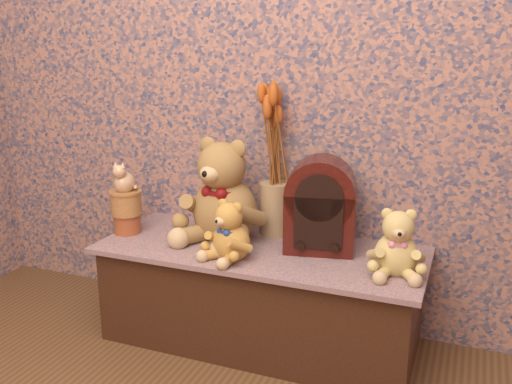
% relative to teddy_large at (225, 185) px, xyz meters
% --- Properties ---
extents(display_shelf, '(1.29, 0.54, 0.41)m').
position_rel_teddy_large_xyz_m(display_shelf, '(0.18, -0.05, -0.43)').
color(display_shelf, '#3B4F78').
rests_on(display_shelf, ground).
extents(teddy_large, '(0.42, 0.47, 0.45)m').
position_rel_teddy_large_xyz_m(teddy_large, '(0.00, 0.00, 0.00)').
color(teddy_large, olive).
rests_on(teddy_large, display_shelf).
extents(teddy_medium, '(0.26, 0.28, 0.24)m').
position_rel_teddy_large_xyz_m(teddy_medium, '(0.11, -0.19, -0.10)').
color(teddy_medium, '#B37632').
rests_on(teddy_medium, display_shelf).
extents(teddy_small, '(0.25, 0.28, 0.25)m').
position_rel_teddy_large_xyz_m(teddy_small, '(0.71, -0.11, -0.10)').
color(teddy_small, tan).
rests_on(teddy_small, display_shelf).
extents(cathedral_radio, '(0.30, 0.24, 0.37)m').
position_rel_teddy_large_xyz_m(cathedral_radio, '(0.40, 0.02, -0.04)').
color(cathedral_radio, '#37100A').
rests_on(cathedral_radio, display_shelf).
extents(ceramic_vase, '(0.15, 0.15, 0.22)m').
position_rel_teddy_large_xyz_m(ceramic_vase, '(0.17, 0.13, -0.12)').
color(ceramic_vase, tan).
rests_on(ceramic_vase, display_shelf).
extents(dried_stalks, '(0.29, 0.29, 0.43)m').
position_rel_teddy_large_xyz_m(dried_stalks, '(0.17, 0.13, 0.21)').
color(dried_stalks, '#BE561E').
rests_on(dried_stalks, ceramic_vase).
extents(biscuit_tin_lower, '(0.14, 0.14, 0.08)m').
position_rel_teddy_large_xyz_m(biscuit_tin_lower, '(-0.42, -0.09, -0.18)').
color(biscuit_tin_lower, '#B06E33').
rests_on(biscuit_tin_lower, display_shelf).
extents(biscuit_tin_upper, '(0.13, 0.13, 0.10)m').
position_rel_teddy_large_xyz_m(biscuit_tin_upper, '(-0.42, -0.09, -0.09)').
color(biscuit_tin_upper, '#DBAF60').
rests_on(biscuit_tin_upper, biscuit_tin_lower).
extents(cat_figurine, '(0.10, 0.11, 0.13)m').
position_rel_teddy_large_xyz_m(cat_figurine, '(-0.42, -0.09, 0.02)').
color(cat_figurine, silver).
rests_on(cat_figurine, biscuit_tin_upper).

